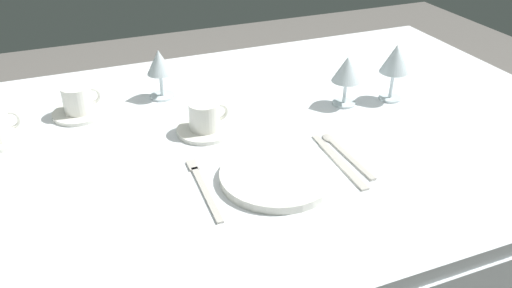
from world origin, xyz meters
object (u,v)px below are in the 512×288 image
dinner_plate (277,176)px  coffee_cup_left (78,99)px  wine_glass_centre (159,65)px  wine_glass_right (395,61)px  coffee_cup_right (205,116)px  fork_outer (203,186)px  spoon_soup (341,150)px  dinner_knife (339,162)px  wine_glass_left (347,71)px

dinner_plate → coffee_cup_left: (-0.36, 0.46, 0.04)m
wine_glass_centre → wine_glass_right: bearing=-22.9°
dinner_plate → coffee_cup_right: size_ratio=2.47×
coffee_cup_right → dinner_plate: bearing=-72.6°
fork_outer → wine_glass_centre: bearing=87.5°
coffee_cup_left → fork_outer: bearing=-64.8°
fork_outer → wine_glass_right: size_ratio=1.47×
spoon_soup → coffee_cup_left: coffee_cup_left is taller
dinner_plate → fork_outer: dinner_plate is taller
fork_outer → dinner_knife: size_ratio=0.97×
dinner_plate → wine_glass_right: bearing=28.4°
fork_outer → dinner_knife: same height
dinner_knife → spoon_soup: (0.03, 0.04, -0.00)m
coffee_cup_left → dinner_plate: bearing=-52.3°
coffee_cup_left → wine_glass_right: 0.83m
spoon_soup → wine_glass_centre: wine_glass_centre is taller
dinner_plate → spoon_soup: 0.19m
dinner_plate → dinner_knife: 0.15m
coffee_cup_right → wine_glass_centre: size_ratio=0.72×
dinner_plate → wine_glass_centre: (-0.13, 0.49, 0.09)m
fork_outer → wine_glass_centre: size_ratio=1.67×
spoon_soup → wine_glass_centre: size_ratio=1.53×
wine_glass_centre → fork_outer: bearing=-92.5°
dinner_plate → coffee_cup_left: 0.58m
fork_outer → wine_glass_left: wine_glass_left is taller
wine_glass_left → coffee_cup_right: bearing=-179.0°
coffee_cup_right → wine_glass_centre: wine_glass_centre is taller
spoon_soup → coffee_cup_left: (-0.54, 0.41, 0.04)m
wine_glass_centre → dinner_knife: bearing=-59.0°
coffee_cup_left → coffee_cup_right: (0.28, -0.21, -0.00)m
dinner_plate → wine_glass_right: 0.52m
coffee_cup_right → wine_glass_centre: bearing=103.3°
coffee_cup_left → wine_glass_right: size_ratio=0.62×
fork_outer → dinner_plate: bearing=-10.9°
spoon_soup → wine_glass_left: bearing=58.7°
coffee_cup_right → wine_glass_right: wine_glass_right is taller
wine_glass_left → wine_glass_right: wine_glass_right is taller
wine_glass_left → coffee_cup_left: bearing=163.2°
wine_glass_left → wine_glass_centre: bearing=153.0°
dinner_knife → spoon_soup: 0.05m
spoon_soup → coffee_cup_right: 0.33m
dinner_plate → fork_outer: 0.16m
dinner_plate → wine_glass_centre: 0.51m
fork_outer → spoon_soup: size_ratio=1.09×
fork_outer → wine_glass_left: bearing=26.3°
dinner_plate → dinner_knife: dinner_plate is taller
spoon_soup → wine_glass_centre: bearing=126.1°
dinner_plate → wine_glass_right: wine_glass_right is taller
spoon_soup → wine_glass_right: size_ratio=1.35×
dinner_plate → wine_glass_centre: bearing=105.4°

